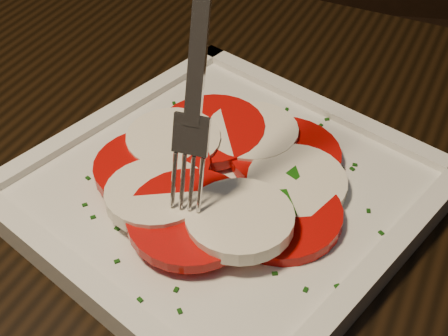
% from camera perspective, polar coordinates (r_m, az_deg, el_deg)
% --- Properties ---
extents(table, '(1.28, 0.93, 0.75)m').
position_cam_1_polar(table, '(0.51, -11.81, -13.73)').
color(table, black).
rests_on(table, ground).
extents(chair, '(0.55, 0.55, 0.93)m').
position_cam_1_polar(chair, '(1.21, 14.95, 14.24)').
color(chair, black).
rests_on(chair, ground).
extents(plate, '(0.29, 0.29, 0.01)m').
position_cam_1_polar(plate, '(0.44, 0.00, -2.19)').
color(plate, white).
rests_on(plate, table).
extents(caprese_salad, '(0.20, 0.22, 0.03)m').
position_cam_1_polar(caprese_salad, '(0.43, 0.01, -0.52)').
color(caprese_salad, '#C40405').
rests_on(caprese_salad, plate).
extents(fork, '(0.05, 0.08, 0.19)m').
position_cam_1_polar(fork, '(0.36, -1.90, 11.47)').
color(fork, white).
rests_on(fork, caprese_salad).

